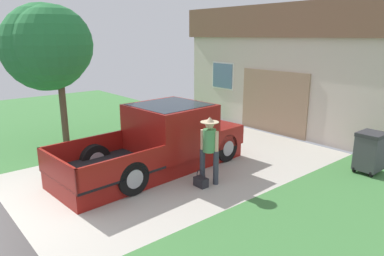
% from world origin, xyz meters
% --- Properties ---
extents(pickup_truck, '(2.33, 5.36, 1.72)m').
position_xyz_m(pickup_truck, '(-0.28, 4.08, 0.76)').
color(pickup_truck, maroon).
rests_on(pickup_truck, ground).
extents(person_with_hat, '(0.45, 0.44, 1.66)m').
position_xyz_m(person_with_hat, '(1.34, 4.19, 0.98)').
color(person_with_hat, '#333842').
rests_on(person_with_hat, ground).
extents(handbag, '(0.33, 0.22, 0.42)m').
position_xyz_m(handbag, '(1.37, 3.89, 0.13)').
color(handbag, '#232328').
rests_on(handbag, ground).
extents(house_with_garage, '(9.44, 6.98, 4.60)m').
position_xyz_m(house_with_garage, '(-0.52, 12.55, 2.33)').
color(house_with_garage, beige).
rests_on(house_with_garage, ground).
extents(front_yard_tree, '(3.18, 2.75, 4.53)m').
position_xyz_m(front_yard_tree, '(-4.32, 2.54, 3.18)').
color(front_yard_tree, brown).
rests_on(front_yard_tree, ground).
extents(wheeled_trash_bin, '(0.60, 0.72, 1.09)m').
position_xyz_m(wheeled_trash_bin, '(3.56, 7.87, 0.59)').
color(wheeled_trash_bin, '#424247').
rests_on(wheeled_trash_bin, ground).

